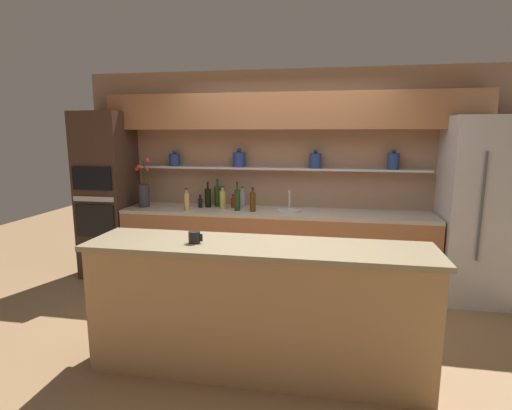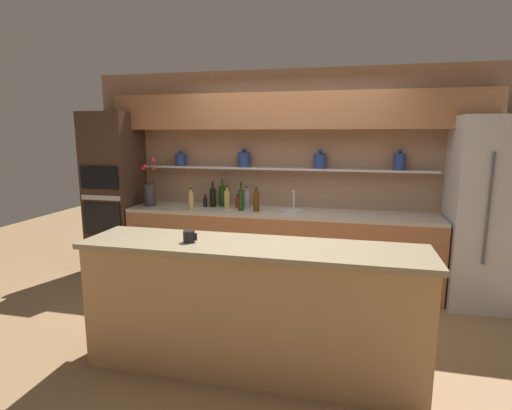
{
  "view_description": "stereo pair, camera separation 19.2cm",
  "coord_description": "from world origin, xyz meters",
  "px_view_note": "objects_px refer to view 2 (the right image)",
  "views": [
    {
      "loc": [
        0.51,
        -3.42,
        1.84
      ],
      "look_at": [
        -0.18,
        0.33,
        1.15
      ],
      "focal_mm": 28.0,
      "sensor_mm": 36.0,
      "label": 1
    },
    {
      "loc": [
        0.7,
        -3.38,
        1.84
      ],
      "look_at": [
        -0.18,
        0.33,
        1.15
      ],
      "focal_mm": 28.0,
      "sensor_mm": 36.0,
      "label": 2
    }
  ],
  "objects_px": {
    "bottle_spirit_4": "(213,198)",
    "coffee_mug": "(189,236)",
    "bottle_spirit_5": "(256,201)",
    "sink_fixture": "(292,209)",
    "refrigerator": "(492,213)",
    "bottle_spirit_0": "(247,199)",
    "bottle_wine_9": "(241,199)",
    "bottle_wine_2": "(213,197)",
    "bottle_wine_3": "(223,196)",
    "bottle_sauce_7": "(205,202)",
    "bottle_spirit_1": "(227,199)",
    "oven_tower": "(115,194)",
    "bottle_spirit_8": "(191,201)",
    "bottle_sauce_6": "(237,202)",
    "flower_vase": "(150,192)"
  },
  "relations": [
    {
      "from": "bottle_spirit_4",
      "to": "coffee_mug",
      "type": "xyz_separation_m",
      "value": [
        0.53,
        -2.05,
        0.05
      ]
    },
    {
      "from": "bottle_spirit_5",
      "to": "sink_fixture",
      "type": "bearing_deg",
      "value": 11.63
    },
    {
      "from": "refrigerator",
      "to": "bottle_spirit_0",
      "type": "xyz_separation_m",
      "value": [
        -2.72,
        0.19,
        0.02
      ]
    },
    {
      "from": "bottle_wine_9",
      "to": "coffee_mug",
      "type": "height_order",
      "value": "bottle_wine_9"
    },
    {
      "from": "bottle_wine_2",
      "to": "bottle_spirit_0",
      "type": "bearing_deg",
      "value": 8.93
    },
    {
      "from": "bottle_wine_3",
      "to": "bottle_sauce_7",
      "type": "xyz_separation_m",
      "value": [
        -0.19,
        -0.12,
        -0.07
      ]
    },
    {
      "from": "bottle_spirit_1",
      "to": "bottle_spirit_4",
      "type": "bearing_deg",
      "value": 148.46
    },
    {
      "from": "refrigerator",
      "to": "bottle_spirit_4",
      "type": "distance_m",
      "value": 3.19
    },
    {
      "from": "bottle_wine_2",
      "to": "bottle_wine_3",
      "type": "bearing_deg",
      "value": 38.92
    },
    {
      "from": "bottle_spirit_1",
      "to": "bottle_sauce_7",
      "type": "relative_size",
      "value": 1.72
    },
    {
      "from": "bottle_wine_3",
      "to": "bottle_wine_9",
      "type": "relative_size",
      "value": 1.0
    },
    {
      "from": "sink_fixture",
      "to": "bottle_wine_3",
      "type": "distance_m",
      "value": 0.94
    },
    {
      "from": "oven_tower",
      "to": "bottle_wine_9",
      "type": "distance_m",
      "value": 1.74
    },
    {
      "from": "bottle_spirit_0",
      "to": "bottle_spirit_8",
      "type": "bearing_deg",
      "value": -152.42
    },
    {
      "from": "sink_fixture",
      "to": "bottle_wine_2",
      "type": "relative_size",
      "value": 0.88
    },
    {
      "from": "oven_tower",
      "to": "bottle_spirit_5",
      "type": "xyz_separation_m",
      "value": [
        1.92,
        -0.07,
        -0.01
      ]
    },
    {
      "from": "coffee_mug",
      "to": "bottle_spirit_1",
      "type": "bearing_deg",
      "value": 98.82
    },
    {
      "from": "bottle_spirit_5",
      "to": "bottle_spirit_4",
      "type": "bearing_deg",
      "value": 158.62
    },
    {
      "from": "bottle_wine_2",
      "to": "bottle_spirit_4",
      "type": "xyz_separation_m",
      "value": [
        -0.03,
        0.08,
        -0.03
      ]
    },
    {
      "from": "bottle_spirit_1",
      "to": "bottle_wine_2",
      "type": "bearing_deg",
      "value": 163.33
    },
    {
      "from": "sink_fixture",
      "to": "bottle_spirit_4",
      "type": "relative_size",
      "value": 1.23
    },
    {
      "from": "sink_fixture",
      "to": "coffee_mug",
      "type": "bearing_deg",
      "value": -105.48
    },
    {
      "from": "bottle_spirit_1",
      "to": "coffee_mug",
      "type": "height_order",
      "value": "bottle_spirit_1"
    },
    {
      "from": "bottle_wine_9",
      "to": "coffee_mug",
      "type": "relative_size",
      "value": 3.18
    },
    {
      "from": "bottle_wine_3",
      "to": "bottle_spirit_4",
      "type": "bearing_deg",
      "value": 179.3
    },
    {
      "from": "sink_fixture",
      "to": "bottle_spirit_5",
      "type": "distance_m",
      "value": 0.44
    },
    {
      "from": "bottle_wine_3",
      "to": "bottle_spirit_1",
      "type": "bearing_deg",
      "value": -53.88
    },
    {
      "from": "refrigerator",
      "to": "bottle_sauce_7",
      "type": "height_order",
      "value": "refrigerator"
    },
    {
      "from": "oven_tower",
      "to": "bottle_wine_3",
      "type": "distance_m",
      "value": 1.43
    },
    {
      "from": "refrigerator",
      "to": "bottle_spirit_4",
      "type": "height_order",
      "value": "refrigerator"
    },
    {
      "from": "sink_fixture",
      "to": "bottle_wine_2",
      "type": "height_order",
      "value": "bottle_wine_2"
    },
    {
      "from": "sink_fixture",
      "to": "refrigerator",
      "type": "bearing_deg",
      "value": -1.32
    },
    {
      "from": "bottle_sauce_6",
      "to": "bottle_sauce_7",
      "type": "bearing_deg",
      "value": -172.2
    },
    {
      "from": "bottle_wine_9",
      "to": "bottle_wine_2",
      "type": "bearing_deg",
      "value": 159.21
    },
    {
      "from": "bottle_wine_3",
      "to": "bottle_sauce_6",
      "type": "xyz_separation_m",
      "value": [
        0.22,
        -0.07,
        -0.06
      ]
    },
    {
      "from": "sink_fixture",
      "to": "bottle_sauce_7",
      "type": "bearing_deg",
      "value": 178.11
    },
    {
      "from": "oven_tower",
      "to": "bottle_wine_3",
      "type": "relative_size",
      "value": 6.06
    },
    {
      "from": "refrigerator",
      "to": "bottle_spirit_5",
      "type": "height_order",
      "value": "refrigerator"
    },
    {
      "from": "bottle_sauce_7",
      "to": "coffee_mug",
      "type": "distance_m",
      "value": 2.01
    },
    {
      "from": "oven_tower",
      "to": "bottle_sauce_6",
      "type": "bearing_deg",
      "value": 3.65
    },
    {
      "from": "refrigerator",
      "to": "coffee_mug",
      "type": "xyz_separation_m",
      "value": [
        -2.65,
        -1.84,
        0.06
      ]
    },
    {
      "from": "bottle_wine_9",
      "to": "bottle_spirit_0",
      "type": "bearing_deg",
      "value": 86.56
    },
    {
      "from": "bottle_spirit_5",
      "to": "bottle_spirit_1",
      "type": "bearing_deg",
      "value": 165.51
    },
    {
      "from": "bottle_wine_2",
      "to": "bottle_spirit_8",
      "type": "bearing_deg",
      "value": -126.47
    },
    {
      "from": "coffee_mug",
      "to": "bottle_sauce_6",
      "type": "bearing_deg",
      "value": 95.29
    },
    {
      "from": "bottle_spirit_5",
      "to": "refrigerator",
      "type": "bearing_deg",
      "value": 0.85
    },
    {
      "from": "flower_vase",
      "to": "coffee_mug",
      "type": "distance_m",
      "value": 2.25
    },
    {
      "from": "sink_fixture",
      "to": "bottle_spirit_5",
      "type": "relative_size",
      "value": 1.0
    },
    {
      "from": "refrigerator",
      "to": "bottle_wine_9",
      "type": "xyz_separation_m",
      "value": [
        -2.74,
        -0.03,
        0.05
      ]
    },
    {
      "from": "flower_vase",
      "to": "bottle_spirit_5",
      "type": "distance_m",
      "value": 1.41
    }
  ]
}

